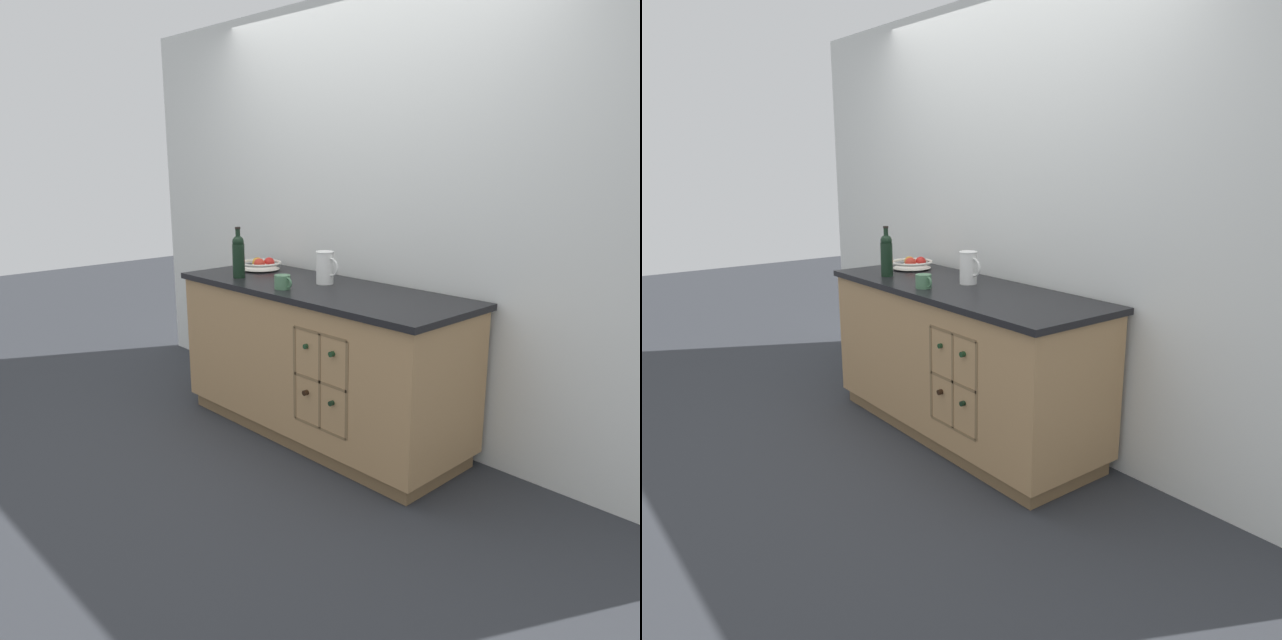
% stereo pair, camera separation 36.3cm
% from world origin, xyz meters
% --- Properties ---
extents(ground_plane, '(14.00, 14.00, 0.00)m').
position_xyz_m(ground_plane, '(0.00, 0.00, 0.00)').
color(ground_plane, '#2D3035').
extents(back_wall, '(4.40, 0.06, 2.55)m').
position_xyz_m(back_wall, '(0.00, 0.39, 1.27)').
color(back_wall, silver).
rests_on(back_wall, ground_plane).
extents(kitchen_island, '(1.89, 0.68, 0.91)m').
position_xyz_m(kitchen_island, '(0.00, -0.00, 0.46)').
color(kitchen_island, brown).
rests_on(kitchen_island, ground_plane).
extents(fruit_bowl, '(0.28, 0.28, 0.08)m').
position_xyz_m(fruit_bowl, '(-0.67, 0.10, 0.95)').
color(fruit_bowl, silver).
rests_on(fruit_bowl, kitchen_island).
extents(white_pitcher, '(0.16, 0.11, 0.19)m').
position_xyz_m(white_pitcher, '(-0.04, 0.08, 1.01)').
color(white_pitcher, white).
rests_on(white_pitcher, kitchen_island).
extents(ceramic_mug, '(0.13, 0.09, 0.08)m').
position_xyz_m(ceramic_mug, '(-0.09, -0.20, 0.95)').
color(ceramic_mug, '#4C7A56').
rests_on(ceramic_mug, kitchen_island).
extents(standing_wine_bottle, '(0.08, 0.08, 0.31)m').
position_xyz_m(standing_wine_bottle, '(-0.55, -0.17, 1.05)').
color(standing_wine_bottle, black).
rests_on(standing_wine_bottle, kitchen_island).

